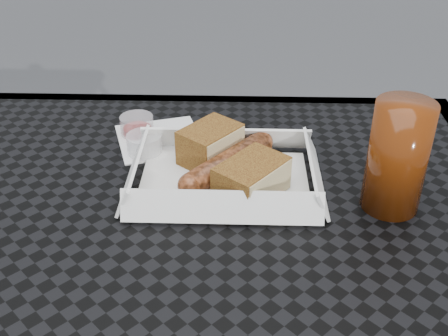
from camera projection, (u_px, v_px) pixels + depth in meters
The scene contains 10 objects.
patio_table at pixel (198, 294), 0.67m from camera, with size 0.80×0.80×0.74m.
food_tray at pixel (224, 182), 0.74m from camera, with size 0.22×0.15×0.00m, color white.
bratwurst at pixel (228, 163), 0.74m from camera, with size 0.12×0.15×0.03m.
bread_near at pixel (210, 144), 0.77m from camera, with size 0.08×0.06×0.05m, color brown.
bread_far at pixel (251, 178), 0.70m from camera, with size 0.09×0.06×0.05m, color brown.
veg_garnish at pixel (264, 199), 0.70m from camera, with size 0.03×0.03×0.00m.
napkin at pixel (160, 139), 0.84m from camera, with size 0.12×0.12×0.00m, color white.
condiment_cup_sauce at pixel (137, 126), 0.85m from camera, with size 0.05×0.05×0.03m, color #970F0A.
condiment_cup_empty at pixel (145, 144), 0.80m from camera, with size 0.05×0.05×0.03m, color silver.
drink_glass at pixel (397, 157), 0.66m from camera, with size 0.07×0.07×0.14m, color #501E06.
Camera 1 is at (0.05, -0.49, 1.16)m, focal length 45.00 mm.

